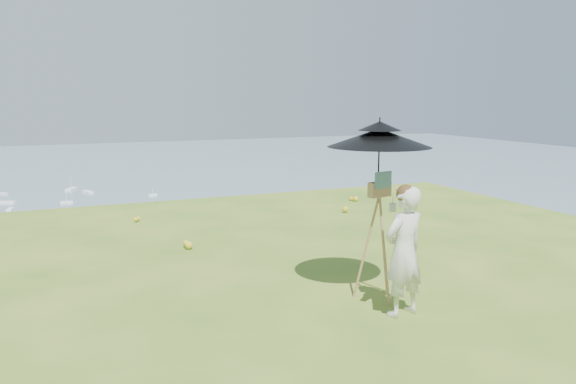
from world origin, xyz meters
name	(u,v)px	position (x,y,z in m)	size (l,w,h in m)	color
ground	(325,277)	(0.00, 0.00, 0.00)	(14.00, 14.00, 0.00)	#3E7020
shoreline_tier	(92,363)	(0.00, 75.00, -36.00)	(170.00, 28.00, 8.00)	slate
bay_water	(62,186)	(0.00, 240.00, -34.00)	(700.00, 700.00, 0.00)	slate
slope_trees	(114,332)	(0.00, 35.00, -15.00)	(110.00, 50.00, 6.00)	#185218
harbor_town	(89,321)	(0.00, 75.00, -29.50)	(110.00, 22.00, 5.00)	silver
moored_boats	(21,229)	(-12.50, 161.00, -33.65)	(140.00, 140.00, 0.70)	white
wildflowers	(317,268)	(0.00, 0.25, 0.06)	(10.00, 10.50, 0.12)	gold
painter	(404,252)	(0.21, -1.64, 0.78)	(0.57, 0.37, 1.57)	beige
field_easel	(378,236)	(0.23, -1.02, 0.83)	(0.63, 0.63, 1.66)	#A87846
sun_umbrella	(379,156)	(0.23, -0.99, 1.85)	(1.30, 1.30, 0.96)	black
painter_cap	(406,190)	(0.21, -1.64, 1.52)	(0.21, 0.26, 0.10)	pink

